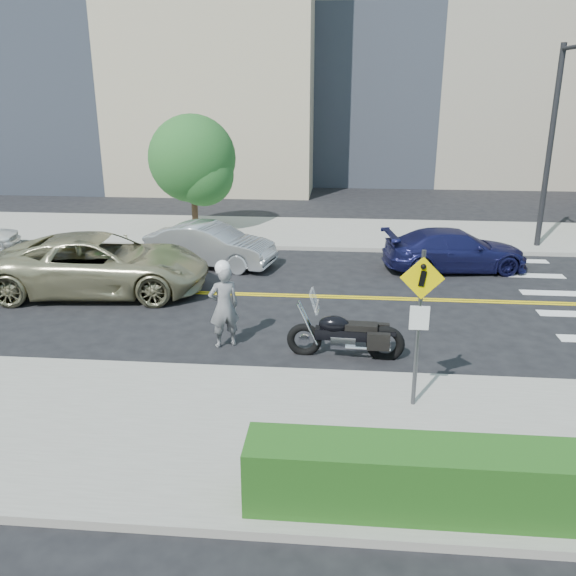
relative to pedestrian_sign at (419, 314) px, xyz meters
The scene contains 13 objects.
ground_plane 7.83m from the pedestrian_sign, 123.64° to the left, with size 120.00×120.00×0.00m, color black.
sidewalk_near 4.75m from the pedestrian_sign, 164.21° to the right, with size 60.00×5.00×0.15m, color #9E9B91.
sidewalk_far 14.56m from the pedestrian_sign, 106.91° to the left, with size 60.00×5.00×0.15m, color #9E9B91.
building_mid 33.51m from the pedestrian_sign, 83.29° to the left, with size 18.00×14.00×20.00m, color #A39984.
hedge 3.73m from the pedestrian_sign, 58.93° to the right, with size 9.00×0.90×1.00m, color #235619.
traffic_light 13.06m from the pedestrian_sign, 63.01° to the left, with size 0.28×4.50×7.00m.
pedestrian_sign is the anchor object (origin of this frame).
motorcyclist 4.96m from the pedestrian_sign, 147.11° to the left, with size 0.86×0.75×2.10m.
motorcycle 2.89m from the pedestrian_sign, 118.77° to the left, with size 2.54×0.77×1.55m, color black, non-canonical shape.
suv 10.46m from the pedestrian_sign, 143.86° to the left, with size 2.86×6.21×1.73m, color tan.
parked_car_silver 10.87m from the pedestrian_sign, 122.45° to the left, with size 1.51×4.33×1.43m, color #AAAEB2.
parked_car_blue 9.71m from the pedestrian_sign, 76.28° to the left, with size 1.90×4.66×1.35m, color #1B1C51.
tree_far_a 15.68m from the pedestrian_sign, 118.36° to the left, with size 3.47×3.47×4.74m.
Camera 1 is at (2.77, -16.65, 5.92)m, focal length 38.00 mm.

